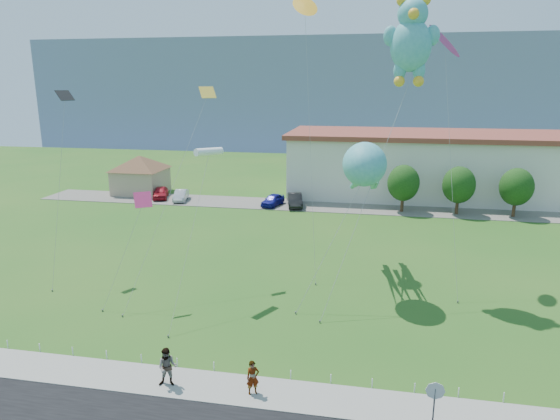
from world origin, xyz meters
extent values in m
plane|color=#205518|center=(0.00, 0.00, 0.00)|extent=(160.00, 160.00, 0.00)
cube|color=gray|center=(0.00, -2.75, 0.05)|extent=(80.00, 2.50, 0.10)
cube|color=#59544C|center=(0.00, 35.00, 0.03)|extent=(70.00, 6.00, 0.06)
cube|color=slate|center=(0.00, 120.00, 12.50)|extent=(160.00, 50.00, 25.00)
cube|color=tan|center=(-24.00, 38.00, 1.60)|extent=(6.00, 6.00, 3.20)
pyramid|color=brown|center=(-24.00, 38.00, 4.10)|extent=(9.20, 9.20, 1.80)
cube|color=beige|center=(26.00, 44.00, 3.80)|extent=(60.00, 14.00, 7.60)
cube|color=brown|center=(26.00, 44.00, 7.90)|extent=(61.00, 15.00, 0.60)
cylinder|color=slate|center=(9.50, -4.20, 1.10)|extent=(0.07, 0.07, 2.20)
cylinder|color=red|center=(9.50, -4.20, 2.10)|extent=(0.76, 0.04, 0.76)
cylinder|color=white|center=(9.50, -4.22, 2.10)|extent=(0.80, 0.02, 0.80)
cylinder|color=white|center=(-13.00, -1.30, 0.25)|extent=(0.05, 0.05, 0.50)
cylinder|color=white|center=(-11.00, -1.30, 0.25)|extent=(0.05, 0.05, 0.50)
cylinder|color=white|center=(-9.00, -1.30, 0.25)|extent=(0.05, 0.05, 0.50)
cylinder|color=white|center=(-7.00, -1.30, 0.25)|extent=(0.05, 0.05, 0.50)
cylinder|color=white|center=(-5.00, -1.30, 0.25)|extent=(0.05, 0.05, 0.50)
cylinder|color=white|center=(-3.00, -1.30, 0.25)|extent=(0.05, 0.05, 0.50)
cylinder|color=white|center=(-1.00, -1.30, 0.25)|extent=(0.05, 0.05, 0.50)
cylinder|color=white|center=(1.00, -1.30, 0.25)|extent=(0.05, 0.05, 0.50)
cylinder|color=white|center=(3.00, -1.30, 0.25)|extent=(0.05, 0.05, 0.50)
cylinder|color=white|center=(5.00, -1.30, 0.25)|extent=(0.05, 0.05, 0.50)
cylinder|color=white|center=(7.00, -1.30, 0.25)|extent=(0.05, 0.05, 0.50)
cylinder|color=white|center=(9.00, -1.30, 0.25)|extent=(0.05, 0.05, 0.50)
cylinder|color=white|center=(11.00, -1.30, 0.25)|extent=(0.05, 0.05, 0.50)
cylinder|color=white|center=(13.00, -1.30, 0.25)|extent=(0.05, 0.05, 0.50)
cylinder|color=#3F2B19|center=(10.00, 34.00, 1.10)|extent=(0.36, 0.36, 2.20)
ellipsoid|color=#14380F|center=(10.00, 34.00, 3.40)|extent=(3.60, 3.60, 4.14)
cylinder|color=#3F2B19|center=(16.00, 34.00, 1.10)|extent=(0.36, 0.36, 2.20)
ellipsoid|color=#14380F|center=(16.00, 34.00, 3.40)|extent=(3.60, 3.60, 4.14)
cylinder|color=#3F2B19|center=(22.00, 34.00, 1.10)|extent=(0.36, 0.36, 2.20)
ellipsoid|color=#14380F|center=(22.00, 34.00, 3.40)|extent=(3.60, 3.60, 4.14)
imported|color=gray|center=(1.47, -2.95, 0.94)|extent=(0.73, 0.64, 1.68)
imported|color=gray|center=(-2.74, -3.06, 1.08)|extent=(1.06, 0.88, 1.95)
imported|color=#AA1421|center=(-20.01, 35.25, 0.79)|extent=(2.98, 4.63, 1.47)
imported|color=#AEB0B5|center=(-16.99, 34.49, 0.72)|extent=(2.17, 4.23, 1.33)
imported|color=navy|center=(-5.12, 34.03, 0.75)|extent=(2.58, 4.34, 1.38)
imported|color=black|center=(-2.45, 34.14, 0.84)|extent=(2.60, 4.97, 1.56)
ellipsoid|color=teal|center=(6.00, 10.11, 9.15)|extent=(2.93, 3.80, 2.93)
sphere|color=white|center=(5.47, 8.96, 9.46)|extent=(0.46, 0.46, 0.46)
sphere|color=white|center=(6.52, 8.96, 9.46)|extent=(0.46, 0.46, 0.46)
cylinder|color=slate|center=(2.11, 5.90, 0.08)|extent=(0.10, 0.10, 0.16)
cylinder|color=gray|center=(4.05, 7.51, 4.25)|extent=(3.92, 3.24, 8.20)
ellipsoid|color=teal|center=(8.65, 12.58, 16.76)|extent=(2.70, 2.30, 3.38)
sphere|color=teal|center=(8.65, 12.58, 18.74)|extent=(1.98, 1.98, 1.98)
sphere|color=yellow|center=(7.92, 12.58, 19.57)|extent=(0.73, 0.73, 0.73)
sphere|color=yellow|center=(9.37, 12.58, 19.57)|extent=(0.73, 0.73, 0.73)
sphere|color=yellow|center=(8.65, 11.75, 18.64)|extent=(0.73, 0.73, 0.73)
ellipsoid|color=teal|center=(7.29, 12.58, 17.39)|extent=(0.94, 0.67, 1.31)
ellipsoid|color=teal|center=(10.00, 12.58, 17.39)|extent=(0.94, 0.67, 1.31)
ellipsoid|color=teal|center=(8.02, 12.58, 15.20)|extent=(0.83, 0.73, 1.35)
ellipsoid|color=teal|center=(9.27, 12.58, 15.20)|extent=(0.83, 0.73, 1.35)
sphere|color=yellow|center=(8.02, 12.38, 14.47)|extent=(0.73, 0.73, 0.73)
sphere|color=yellow|center=(9.27, 12.38, 14.47)|extent=(0.73, 0.73, 0.73)
cylinder|color=slate|center=(3.77, 4.97, 0.08)|extent=(0.10, 0.10, 0.16)
cylinder|color=gray|center=(6.21, 8.78, 7.21)|extent=(4.91, 7.65, 14.12)
cube|color=gold|center=(-5.52, 12.46, 13.71)|extent=(1.29, 1.29, 0.86)
cylinder|color=slate|center=(-8.61, 3.46, 0.08)|extent=(0.10, 0.10, 0.16)
cylinder|color=gray|center=(-7.06, 7.96, 6.83)|extent=(3.12, 9.03, 13.36)
cone|color=orange|center=(0.82, 17.61, 20.16)|extent=(1.80, 1.33, 1.33)
cylinder|color=slate|center=(2.81, 10.86, 0.08)|extent=(0.10, 0.10, 0.16)
cylinder|color=gray|center=(1.82, 14.24, 10.06)|extent=(2.02, 6.78, 19.81)
cone|color=#BB30C0|center=(11.16, 15.73, 17.28)|extent=(1.80, 1.33, 1.33)
cylinder|color=slate|center=(12.58, 9.57, 0.08)|extent=(0.10, 0.10, 0.16)
cylinder|color=gray|center=(11.87, 12.65, 8.62)|extent=(1.45, 6.19, 16.93)
cube|color=black|center=(-16.00, 10.93, 13.48)|extent=(1.29, 1.29, 0.86)
cylinder|color=slate|center=(-15.44, 6.20, 0.08)|extent=(0.10, 0.10, 0.16)
cylinder|color=gray|center=(-15.72, 8.57, 6.72)|extent=(0.59, 4.76, 13.13)
cube|color=#DF316C|center=(-7.97, 6.09, 7.05)|extent=(1.29, 1.29, 0.86)
cylinder|color=slate|center=(-10.25, 3.92, 0.08)|extent=(0.10, 0.10, 0.16)
cylinder|color=gray|center=(-9.11, 5.01, 3.50)|extent=(2.31, 2.21, 6.70)
cylinder|color=white|center=(-4.18, 8.36, 9.96)|extent=(0.50, 2.25, 0.87)
cylinder|color=slate|center=(-4.69, 1.50, 0.08)|extent=(0.10, 0.10, 0.16)
cylinder|color=gray|center=(-4.43, 4.93, 4.96)|extent=(0.54, 6.88, 9.61)
camera|label=1|loc=(6.58, -23.08, 14.34)|focal=32.00mm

